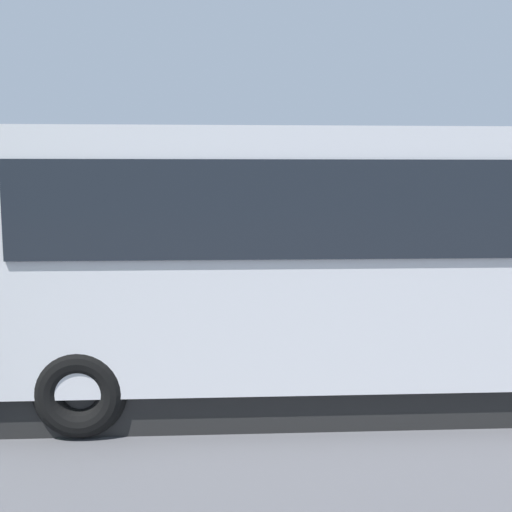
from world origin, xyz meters
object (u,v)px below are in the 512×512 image
(spectator_centre, at_px, (330,273))
(stunt_motorcycle, at_px, (123,243))
(spectator_far_left, at_px, (452,279))
(spectator_right, at_px, (276,280))
(traffic_cone, at_px, (193,267))
(tour_bus, at_px, (369,266))
(spectator_left, at_px, (401,284))
(parked_motorcycle_silver, at_px, (220,315))

(spectator_centre, bearing_deg, stunt_motorcycle, -48.32)
(spectator_far_left, distance_m, spectator_right, 3.01)
(spectator_far_left, height_order, spectator_centre, spectator_centre)
(spectator_centre, bearing_deg, traffic_cone, -63.17)
(tour_bus, bearing_deg, traffic_cone, -70.27)
(tour_bus, height_order, spectator_left, tour_bus)
(spectator_right, bearing_deg, spectator_left, 170.31)
(traffic_cone, bearing_deg, stunt_motorcycle, 21.81)
(spectator_left, height_order, spectator_right, spectator_right)
(spectator_far_left, relative_size, stunt_motorcycle, 0.96)
(spectator_left, distance_m, traffic_cone, 7.88)
(tour_bus, bearing_deg, spectator_centre, -86.88)
(spectator_right, distance_m, traffic_cone, 6.63)
(spectator_far_left, height_order, spectator_right, spectator_far_left)
(traffic_cone, bearing_deg, spectator_right, 109.38)
(tour_bus, relative_size, traffic_cone, 15.31)
(tour_bus, relative_size, stunt_motorcycle, 5.38)
(spectator_far_left, bearing_deg, spectator_centre, -4.36)
(spectator_left, bearing_deg, spectator_right, -9.69)
(traffic_cone, bearing_deg, tour_bus, 109.73)
(stunt_motorcycle, xyz_separation_m, traffic_cone, (-1.75, -0.70, -0.73))
(spectator_right, xyz_separation_m, stunt_motorcycle, (3.94, -5.52, 0.05))
(traffic_cone, bearing_deg, parked_motorcycle_silver, 100.42)
(tour_bus, bearing_deg, spectator_right, -69.54)
(tour_bus, relative_size, spectator_left, 5.84)
(spectator_left, xyz_separation_m, spectator_right, (2.09, -0.36, 0.01))
(spectator_centre, xyz_separation_m, stunt_motorcycle, (4.88, -5.48, -0.06))
(spectator_far_left, distance_m, stunt_motorcycle, 8.95)
(spectator_centre, relative_size, parked_motorcycle_silver, 0.89)
(spectator_centre, relative_size, spectator_right, 1.09)
(spectator_centre, bearing_deg, spectator_right, 2.33)
(spectator_far_left, distance_m, spectator_centre, 2.08)
(spectator_right, relative_size, parked_motorcycle_silver, 0.81)
(spectator_far_left, xyz_separation_m, traffic_cone, (5.20, -6.34, -0.72))
(stunt_motorcycle, bearing_deg, spectator_left, 135.76)
(spectator_far_left, bearing_deg, spectator_left, 14.50)
(tour_bus, xyz_separation_m, spectator_far_left, (-1.91, -2.83, -0.62))
(spectator_far_left, height_order, traffic_cone, spectator_far_left)
(spectator_centre, distance_m, stunt_motorcycle, 7.34)
(tour_bus, height_order, parked_motorcycle_silver, tour_bus)
(spectator_left, bearing_deg, spectator_centre, -18.92)
(spectator_right, height_order, traffic_cone, spectator_right)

